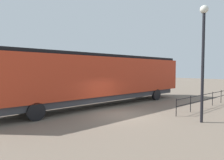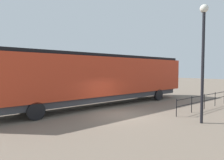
# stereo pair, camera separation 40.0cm
# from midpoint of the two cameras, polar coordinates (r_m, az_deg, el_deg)

# --- Properties ---
(ground_plane) EXTENTS (120.00, 120.00, 0.00)m
(ground_plane) POSITION_cam_midpoint_polar(r_m,az_deg,el_deg) (13.46, 3.32, -10.06)
(ground_plane) COLOR #756656
(locomotive) EXTENTS (3.11, 18.80, 4.29)m
(locomotive) POSITION_cam_midpoint_polar(r_m,az_deg,el_deg) (17.00, -0.69, 0.83)
(locomotive) COLOR red
(locomotive) RESTS_ON ground_plane
(lamp_post) EXTENTS (0.46, 0.46, 6.66)m
(lamp_post) POSITION_cam_midpoint_polar(r_m,az_deg,el_deg) (12.28, 25.93, 8.92)
(lamp_post) COLOR black
(lamp_post) RESTS_ON ground_plane
(platform_fence) EXTENTS (0.05, 11.76, 1.16)m
(platform_fence) POSITION_cam_midpoint_polar(r_m,az_deg,el_deg) (18.65, 28.42, -4.39)
(platform_fence) COLOR black
(platform_fence) RESTS_ON ground_plane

